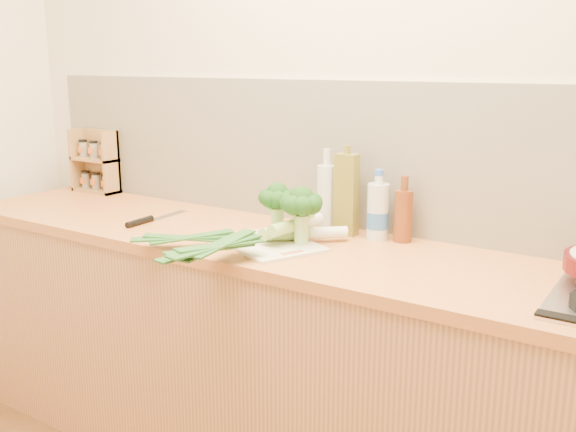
# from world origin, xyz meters

# --- Properties ---
(room_shell) EXTENTS (3.50, 3.50, 3.50)m
(room_shell) POSITION_xyz_m (0.00, 1.49, 1.17)
(room_shell) COLOR beige
(room_shell) RESTS_ON ground
(counter) EXTENTS (3.20, 0.62, 0.90)m
(counter) POSITION_xyz_m (0.00, 1.20, 0.45)
(counter) COLOR tan
(counter) RESTS_ON ground
(chopping_board) EXTENTS (0.43, 0.38, 0.01)m
(chopping_board) POSITION_xyz_m (-0.17, 1.13, 0.91)
(chopping_board) COLOR white
(chopping_board) RESTS_ON counter
(broccoli_left) EXTENTS (0.13, 0.13, 0.19)m
(broccoli_left) POSITION_xyz_m (-0.21, 1.23, 1.04)
(broccoli_left) COLOR #9DC673
(broccoli_left) RESTS_ON chopping_board
(broccoli_right) EXTENTS (0.14, 0.14, 0.20)m
(broccoli_right) POSITION_xyz_m (-0.07, 1.17, 1.05)
(broccoli_right) COLOR #9DC673
(broccoli_right) RESTS_ON chopping_board
(leek_front) EXTENTS (0.58, 0.52, 0.04)m
(leek_front) POSITION_xyz_m (-0.19, 1.13, 0.93)
(leek_front) COLOR white
(leek_front) RESTS_ON chopping_board
(leek_mid) EXTENTS (0.18, 0.68, 0.04)m
(leek_mid) POSITION_xyz_m (-0.16, 1.08, 0.95)
(leek_mid) COLOR white
(leek_mid) RESTS_ON chopping_board
(leek_back) EXTENTS (0.17, 0.65, 0.04)m
(leek_back) POSITION_xyz_m (-0.12, 1.06, 0.97)
(leek_back) COLOR white
(leek_back) RESTS_ON chopping_board
(chefs_knife) EXTENTS (0.05, 0.33, 0.02)m
(chefs_knife) POSITION_xyz_m (-0.75, 1.13, 0.91)
(chefs_knife) COLOR silver
(chefs_knife) RESTS_ON counter
(spice_rack) EXTENTS (0.25, 0.10, 0.29)m
(spice_rack) POSITION_xyz_m (-1.38, 1.44, 1.03)
(spice_rack) COLOR #B3834D
(spice_rack) RESTS_ON counter
(oil_tin) EXTENTS (0.08, 0.05, 0.32)m
(oil_tin) POSITION_xyz_m (-0.02, 1.39, 1.05)
(oil_tin) COLOR olive
(oil_tin) RESTS_ON counter
(glass_bottle) EXTENTS (0.07, 0.07, 0.30)m
(glass_bottle) POSITION_xyz_m (-0.10, 1.39, 1.03)
(glass_bottle) COLOR silver
(glass_bottle) RESTS_ON counter
(amber_bottle) EXTENTS (0.06, 0.06, 0.23)m
(amber_bottle) POSITION_xyz_m (0.19, 1.42, 0.99)
(amber_bottle) COLOR brown
(amber_bottle) RESTS_ON counter
(water_bottle) EXTENTS (0.08, 0.08, 0.23)m
(water_bottle) POSITION_xyz_m (0.10, 1.40, 0.99)
(water_bottle) COLOR silver
(water_bottle) RESTS_ON counter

